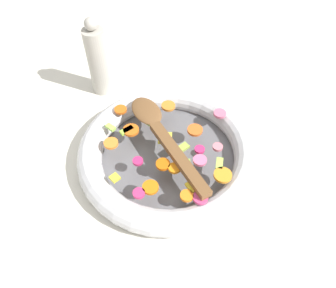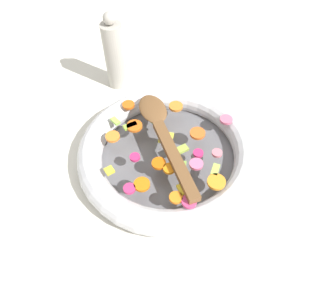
# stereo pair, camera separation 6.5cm
# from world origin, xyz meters

# --- Properties ---
(ground_plane) EXTENTS (4.00, 4.00, 0.00)m
(ground_plane) POSITION_xyz_m (0.00, 0.00, 0.00)
(ground_plane) COLOR silver
(skillet) EXTENTS (0.37, 0.37, 0.05)m
(skillet) POSITION_xyz_m (0.00, 0.00, 0.02)
(skillet) COLOR slate
(skillet) RESTS_ON ground_plane
(chopped_vegetables) EXTENTS (0.30, 0.29, 0.01)m
(chopped_vegetables) POSITION_xyz_m (0.01, -0.00, 0.05)
(chopped_vegetables) COLOR orange
(chopped_vegetables) RESTS_ON skillet
(wooden_spoon) EXTENTS (0.29, 0.06, 0.01)m
(wooden_spoon) POSITION_xyz_m (-0.03, -0.00, 0.06)
(wooden_spoon) COLOR brown
(wooden_spoon) RESTS_ON chopped_vegetables
(pepper_mill) EXTENTS (0.05, 0.05, 0.20)m
(pepper_mill) POSITION_xyz_m (-0.27, -0.06, 0.09)
(pepper_mill) COLOR #B2ADA3
(pepper_mill) RESTS_ON ground_plane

